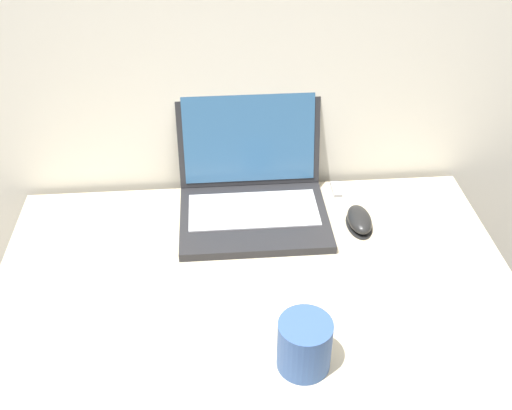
{
  "coord_description": "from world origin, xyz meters",
  "views": [
    {
      "loc": [
        -0.07,
        -0.52,
        1.62
      ],
      "look_at": [
        0.01,
        0.51,
        0.85
      ],
      "focal_mm": 42.0,
      "sensor_mm": 36.0,
      "label": 1
    }
  ],
  "objects_px": {
    "laptop": "(252,188)",
    "computer_mouse": "(359,220)",
    "drink_cup": "(304,344)",
    "usb_stick": "(336,189)"
  },
  "relations": [
    {
      "from": "laptop",
      "to": "computer_mouse",
      "type": "xyz_separation_m",
      "value": [
        0.24,
        -0.09,
        -0.04
      ]
    },
    {
      "from": "computer_mouse",
      "to": "usb_stick",
      "type": "relative_size",
      "value": 1.8
    },
    {
      "from": "drink_cup",
      "to": "usb_stick",
      "type": "distance_m",
      "value": 0.55
    },
    {
      "from": "usb_stick",
      "to": "drink_cup",
      "type": "bearing_deg",
      "value": -106.78
    },
    {
      "from": "usb_stick",
      "to": "laptop",
      "type": "bearing_deg",
      "value": -165.65
    },
    {
      "from": "usb_stick",
      "to": "computer_mouse",
      "type": "bearing_deg",
      "value": -79.6
    },
    {
      "from": "laptop",
      "to": "usb_stick",
      "type": "xyz_separation_m",
      "value": [
        0.21,
        0.05,
        -0.05
      ]
    },
    {
      "from": "computer_mouse",
      "to": "drink_cup",
      "type": "bearing_deg",
      "value": -115.84
    },
    {
      "from": "laptop",
      "to": "drink_cup",
      "type": "bearing_deg",
      "value": -83.23
    },
    {
      "from": "computer_mouse",
      "to": "usb_stick",
      "type": "distance_m",
      "value": 0.15
    }
  ]
}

